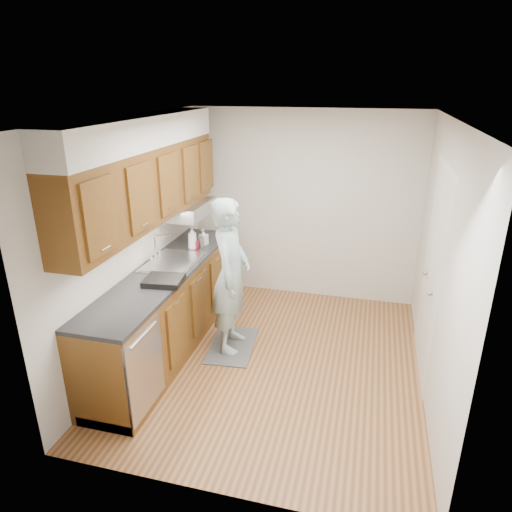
{
  "coord_description": "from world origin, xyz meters",
  "views": [
    {
      "loc": [
        0.85,
        -4.07,
        2.81
      ],
      "look_at": [
        -0.26,
        0.25,
        1.09
      ],
      "focal_mm": 32.0,
      "sensor_mm": 36.0,
      "label": 1
    }
  ],
  "objects_px": {
    "soap_bottle_b": "(203,237)",
    "steel_can": "(201,242)",
    "dish_rack": "(164,281)",
    "person": "(231,266)",
    "soda_can": "(196,245)",
    "soap_bottle_a": "(192,238)"
  },
  "relations": [
    {
      "from": "soap_bottle_b",
      "to": "person",
      "type": "bearing_deg",
      "value": -50.25
    },
    {
      "from": "person",
      "to": "dish_rack",
      "type": "xyz_separation_m",
      "value": [
        -0.53,
        -0.5,
        -0.01
      ]
    },
    {
      "from": "person",
      "to": "soap_bottle_a",
      "type": "xyz_separation_m",
      "value": [
        -0.62,
        0.47,
        0.1
      ]
    },
    {
      "from": "soap_bottle_a",
      "to": "soap_bottle_b",
      "type": "height_order",
      "value": "soap_bottle_a"
    },
    {
      "from": "person",
      "to": "soap_bottle_b",
      "type": "bearing_deg",
      "value": 35.13
    },
    {
      "from": "soda_can",
      "to": "soap_bottle_a",
      "type": "bearing_deg",
      "value": -172.32
    },
    {
      "from": "steel_can",
      "to": "person",
      "type": "bearing_deg",
      "value": -45.9
    },
    {
      "from": "person",
      "to": "soda_can",
      "type": "relative_size",
      "value": 17.04
    },
    {
      "from": "soap_bottle_b",
      "to": "dish_rack",
      "type": "bearing_deg",
      "value": -89.04
    },
    {
      "from": "person",
      "to": "soda_can",
      "type": "height_order",
      "value": "person"
    },
    {
      "from": "person",
      "to": "dish_rack",
      "type": "bearing_deg",
      "value": 128.5
    },
    {
      "from": "soap_bottle_b",
      "to": "steel_can",
      "type": "distance_m",
      "value": 0.1
    },
    {
      "from": "dish_rack",
      "to": "soap_bottle_a",
      "type": "bearing_deg",
      "value": 88.14
    },
    {
      "from": "dish_rack",
      "to": "person",
      "type": "bearing_deg",
      "value": 36.29
    },
    {
      "from": "soap_bottle_b",
      "to": "steel_can",
      "type": "relative_size",
      "value": 1.58
    },
    {
      "from": "soap_bottle_b",
      "to": "soda_can",
      "type": "distance_m",
      "value": 0.19
    },
    {
      "from": "soap_bottle_b",
      "to": "dish_rack",
      "type": "relative_size",
      "value": 0.54
    },
    {
      "from": "soap_bottle_b",
      "to": "steel_can",
      "type": "bearing_deg",
      "value": -92.44
    },
    {
      "from": "steel_can",
      "to": "dish_rack",
      "type": "relative_size",
      "value": 0.34
    },
    {
      "from": "dish_rack",
      "to": "steel_can",
      "type": "bearing_deg",
      "value": 84.42
    },
    {
      "from": "soap_bottle_a",
      "to": "soda_can",
      "type": "relative_size",
      "value": 2.51
    },
    {
      "from": "steel_can",
      "to": "dish_rack",
      "type": "height_order",
      "value": "steel_can"
    }
  ]
}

